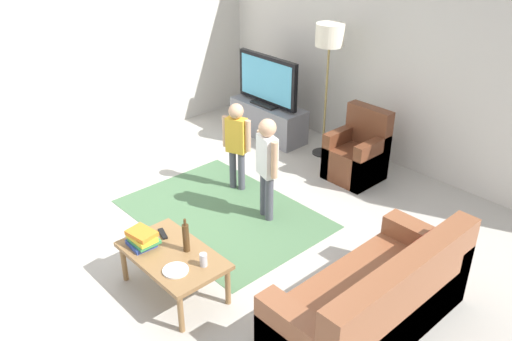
{
  "coord_description": "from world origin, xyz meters",
  "views": [
    {
      "loc": [
        3.64,
        -2.74,
        3.28
      ],
      "look_at": [
        0.0,
        0.6,
        0.65
      ],
      "focal_mm": 37.66,
      "sensor_mm": 36.0,
      "label": 1
    }
  ],
  "objects_px": {
    "floor_lamp": "(329,42)",
    "plate": "(176,270)",
    "coffee_table": "(173,258)",
    "armchair": "(358,156)",
    "tv_remote": "(163,234)",
    "child_center": "(267,160)",
    "couch": "(377,304)",
    "tv_stand": "(268,121)",
    "book_stack": "(142,239)",
    "tv": "(267,81)",
    "bottle": "(186,237)",
    "child_near_tv": "(237,139)",
    "soda_can": "(203,260)"
  },
  "relations": [
    {
      "from": "tv_stand",
      "to": "floor_lamp",
      "type": "relative_size",
      "value": 0.67
    },
    {
      "from": "book_stack",
      "to": "tv_remote",
      "type": "bearing_deg",
      "value": 95.38
    },
    {
      "from": "tv",
      "to": "armchair",
      "type": "xyz_separation_m",
      "value": [
        1.67,
        -0.02,
        -0.55
      ]
    },
    {
      "from": "armchair",
      "to": "coffee_table",
      "type": "distance_m",
      "value": 2.97
    },
    {
      "from": "tv_remote",
      "to": "soda_can",
      "type": "height_order",
      "value": "soda_can"
    },
    {
      "from": "soda_can",
      "to": "tv_remote",
      "type": "bearing_deg",
      "value": 180.0
    },
    {
      "from": "tv_stand",
      "to": "tv_remote",
      "type": "relative_size",
      "value": 7.06
    },
    {
      "from": "child_center",
      "to": "tv_remote",
      "type": "distance_m",
      "value": 1.4
    },
    {
      "from": "armchair",
      "to": "child_center",
      "type": "distance_m",
      "value": 1.54
    },
    {
      "from": "coffee_table",
      "to": "armchair",
      "type": "bearing_deg",
      "value": 94.78
    },
    {
      "from": "couch",
      "to": "floor_lamp",
      "type": "bearing_deg",
      "value": 138.46
    },
    {
      "from": "child_center",
      "to": "tv",
      "type": "bearing_deg",
      "value": 136.32
    },
    {
      "from": "floor_lamp",
      "to": "book_stack",
      "type": "distance_m",
      "value": 3.51
    },
    {
      "from": "armchair",
      "to": "child_center",
      "type": "relative_size",
      "value": 0.77
    },
    {
      "from": "plate",
      "to": "bottle",
      "type": "bearing_deg",
      "value": 125.35
    },
    {
      "from": "floor_lamp",
      "to": "bottle",
      "type": "bearing_deg",
      "value": -71.11
    },
    {
      "from": "child_near_tv",
      "to": "book_stack",
      "type": "bearing_deg",
      "value": -66.5
    },
    {
      "from": "floor_lamp",
      "to": "plate",
      "type": "height_order",
      "value": "floor_lamp"
    },
    {
      "from": "tv",
      "to": "coffee_table",
      "type": "relative_size",
      "value": 1.1
    },
    {
      "from": "child_center",
      "to": "coffee_table",
      "type": "relative_size",
      "value": 1.17
    },
    {
      "from": "tv_remote",
      "to": "plate",
      "type": "relative_size",
      "value": 0.77
    },
    {
      "from": "couch",
      "to": "tv_remote",
      "type": "relative_size",
      "value": 10.59
    },
    {
      "from": "armchair",
      "to": "plate",
      "type": "bearing_deg",
      "value": -81.36
    },
    {
      "from": "tv_stand",
      "to": "child_center",
      "type": "height_order",
      "value": "child_center"
    },
    {
      "from": "tv_remote",
      "to": "plate",
      "type": "height_order",
      "value": "plate"
    },
    {
      "from": "floor_lamp",
      "to": "child_center",
      "type": "relative_size",
      "value": 1.52
    },
    {
      "from": "tv_remote",
      "to": "armchair",
      "type": "bearing_deg",
      "value": 106.5
    },
    {
      "from": "tv",
      "to": "bottle",
      "type": "relative_size",
      "value": 3.34
    },
    {
      "from": "tv_stand",
      "to": "child_near_tv",
      "type": "xyz_separation_m",
      "value": [
        0.87,
        -1.34,
        0.42
      ]
    },
    {
      "from": "tv_stand",
      "to": "book_stack",
      "type": "xyz_separation_m",
      "value": [
        1.64,
        -3.12,
        0.25
      ]
    },
    {
      "from": "tv",
      "to": "couch",
      "type": "xyz_separation_m",
      "value": [
        3.45,
        -2.06,
        -0.56
      ]
    },
    {
      "from": "coffee_table",
      "to": "couch",
      "type": "bearing_deg",
      "value": 31.11
    },
    {
      "from": "child_near_tv",
      "to": "tv_remote",
      "type": "height_order",
      "value": "child_near_tv"
    },
    {
      "from": "tv_remote",
      "to": "soda_can",
      "type": "distance_m",
      "value": 0.62
    },
    {
      "from": "book_stack",
      "to": "soda_can",
      "type": "distance_m",
      "value": 0.64
    },
    {
      "from": "bottle",
      "to": "soda_can",
      "type": "distance_m",
      "value": 0.28
    },
    {
      "from": "child_near_tv",
      "to": "bottle",
      "type": "distance_m",
      "value": 1.89
    },
    {
      "from": "coffee_table",
      "to": "bottle",
      "type": "height_order",
      "value": "bottle"
    },
    {
      "from": "armchair",
      "to": "child_center",
      "type": "xyz_separation_m",
      "value": [
        -0.1,
        -1.49,
        0.41
      ]
    },
    {
      "from": "soda_can",
      "to": "plate",
      "type": "bearing_deg",
      "value": -114.38
    },
    {
      "from": "couch",
      "to": "armchair",
      "type": "distance_m",
      "value": 2.7
    },
    {
      "from": "tv_stand",
      "to": "child_center",
      "type": "distance_m",
      "value": 2.24
    },
    {
      "from": "tv_remote",
      "to": "tv_stand",
      "type": "bearing_deg",
      "value": 136.77
    },
    {
      "from": "floor_lamp",
      "to": "coffee_table",
      "type": "distance_m",
      "value": 3.5
    },
    {
      "from": "child_near_tv",
      "to": "tv_stand",
      "type": "bearing_deg",
      "value": 122.86
    },
    {
      "from": "soda_can",
      "to": "book_stack",
      "type": "bearing_deg",
      "value": -159.32
    },
    {
      "from": "tv_stand",
      "to": "armchair",
      "type": "distance_m",
      "value": 1.67
    },
    {
      "from": "floor_lamp",
      "to": "bottle",
      "type": "distance_m",
      "value": 3.35
    },
    {
      "from": "floor_lamp",
      "to": "bottle",
      "type": "xyz_separation_m",
      "value": [
        1.04,
        -3.03,
        -0.98
      ]
    },
    {
      "from": "book_stack",
      "to": "bottle",
      "type": "bearing_deg",
      "value": 36.81
    }
  ]
}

